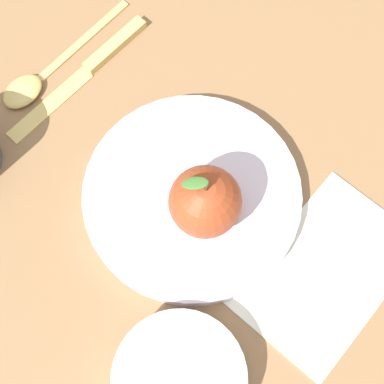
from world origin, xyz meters
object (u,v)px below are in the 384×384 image
dinner_plate (192,195)px  spoon (38,78)px  linen_napkin (327,272)px  knife (91,67)px  apple (205,202)px  side_bowl (180,378)px

dinner_plate → spoon: (0.20, -0.09, -0.01)m
spoon → linen_napkin: (-0.35, 0.13, -0.00)m
knife → linen_napkin: size_ratio=1.03×
dinner_plate → knife: 0.19m
apple → knife: apple is taller
side_bowl → knife: 0.35m
dinner_plate → side_bowl: size_ratio=1.85×
knife → linen_napkin: 0.34m
dinner_plate → linen_napkin: 0.15m
dinner_plate → knife: (0.15, -0.12, -0.01)m
apple → spoon: 0.25m
knife → spoon: size_ratio=1.05×
knife → side_bowl: bearing=122.1°
dinner_plate → side_bowl: 0.18m
linen_napkin → knife: bearing=-28.3°
dinner_plate → spoon: size_ratio=1.25×
knife → linen_napkin: (-0.30, 0.16, -0.00)m
apple → linen_napkin: size_ratio=0.45×
spoon → linen_napkin: size_ratio=0.98×
side_bowl → knife: (0.18, -0.29, -0.02)m
dinner_plate → spoon: dinner_plate is taller
side_bowl → dinner_plate: bearing=-78.5°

